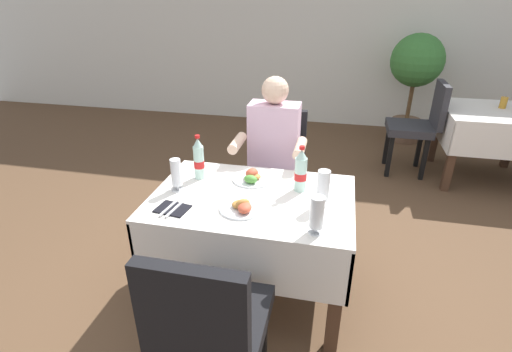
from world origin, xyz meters
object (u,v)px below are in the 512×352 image
object	(u,v)px
plate_far_diner	(252,177)
cola_bottle_primary	(199,159)
beer_glass_left	(317,214)
main_dining_table	(252,222)
cola_bottle_secondary	(301,171)
seated_diner_far	(272,154)
beer_glass_middle	(176,175)
beer_glass_right	(323,188)
background_chair_left	(419,123)
background_table_tumbler	(504,103)
napkin_cutlery_set	(173,209)
plate_near_camera	(242,207)
background_dining_table	(489,128)
potted_plant_corner	(416,70)
chair_near_camera_side	(209,324)
chair_far_diner_seat	(275,167)

from	to	relation	value
plate_far_diner	cola_bottle_primary	distance (m)	0.35
beer_glass_left	plate_far_diner	bearing A→B (deg)	131.19
cola_bottle_primary	main_dining_table	bearing A→B (deg)	-23.29
beer_glass_left	cola_bottle_secondary	distance (m)	0.44
main_dining_table	seated_diner_far	distance (m)	0.69
plate_far_diner	beer_glass_middle	distance (m)	0.46
beer_glass_right	cola_bottle_secondary	bearing A→B (deg)	131.55
background_chair_left	background_table_tumbler	world-z (taller)	background_chair_left
beer_glass_middle	napkin_cutlery_set	xyz separation A→B (m)	(0.06, -0.21, -0.09)
plate_near_camera	plate_far_diner	xyz separation A→B (m)	(-0.03, 0.36, 0.00)
main_dining_table	background_dining_table	size ratio (longest dim) A/B	1.28
plate_far_diner	napkin_cutlery_set	bearing A→B (deg)	-128.31
plate_near_camera	seated_diner_far	bearing A→B (deg)	89.11
seated_diner_far	napkin_cutlery_set	world-z (taller)	seated_diner_far
background_table_tumbler	napkin_cutlery_set	bearing A→B (deg)	-133.63
plate_near_camera	beer_glass_left	world-z (taller)	beer_glass_left
beer_glass_left	cola_bottle_primary	xyz separation A→B (m)	(-0.75, 0.45, 0.02)
beer_glass_middle	napkin_cutlery_set	world-z (taller)	beer_glass_middle
beer_glass_right	background_chair_left	world-z (taller)	background_chair_left
background_dining_table	cola_bottle_primary	bearing A→B (deg)	-138.50
main_dining_table	background_chair_left	bearing A→B (deg)	60.03
beer_glass_middle	napkin_cutlery_set	bearing A→B (deg)	-74.38
plate_far_diner	potted_plant_corner	distance (m)	3.29
main_dining_table	chair_near_camera_side	bearing A→B (deg)	-90.00
beer_glass_left	cola_bottle_secondary	world-z (taller)	cola_bottle_secondary
napkin_cutlery_set	plate_far_diner	bearing A→B (deg)	51.69
cola_bottle_primary	beer_glass_right	bearing A→B (deg)	-13.34
chair_far_diner_seat	beer_glass_left	bearing A→B (deg)	-70.48
seated_diner_far	napkin_cutlery_set	xyz separation A→B (m)	(-0.38, -0.91, 0.02)
main_dining_table	potted_plant_corner	xyz separation A→B (m)	(1.30, 3.19, 0.35)
napkin_cutlery_set	background_dining_table	distance (m)	3.34
chair_near_camera_side	cola_bottle_primary	world-z (taller)	cola_bottle_primary
plate_near_camera	cola_bottle_secondary	world-z (taller)	cola_bottle_secondary
plate_near_camera	background_table_tumbler	world-z (taller)	background_table_tumbler
beer_glass_left	beer_glass_right	distance (m)	0.27
cola_bottle_primary	background_chair_left	bearing A→B (deg)	51.12
plate_near_camera	cola_bottle_secondary	distance (m)	0.42
beer_glass_middle	potted_plant_corner	xyz separation A→B (m)	(1.75, 3.22, 0.08)
background_dining_table	background_table_tumbler	world-z (taller)	background_table_tumbler
plate_far_diner	cola_bottle_secondary	distance (m)	0.32
plate_near_camera	beer_glass_left	size ratio (longest dim) A/B	1.18
chair_far_diner_seat	beer_glass_right	distance (m)	0.94
seated_diner_far	background_chair_left	xyz separation A→B (m)	(1.26, 1.50, -0.16)
seated_diner_far	plate_near_camera	bearing A→B (deg)	-90.89
napkin_cutlery_set	potted_plant_corner	world-z (taller)	potted_plant_corner
plate_far_diner	beer_glass_left	bearing A→B (deg)	-48.81
plate_far_diner	background_table_tumbler	size ratio (longest dim) A/B	2.31
main_dining_table	plate_far_diner	bearing A→B (deg)	102.64
beer_glass_middle	cola_bottle_secondary	distance (m)	0.72
plate_near_camera	plate_far_diner	size ratio (longest dim) A/B	0.92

